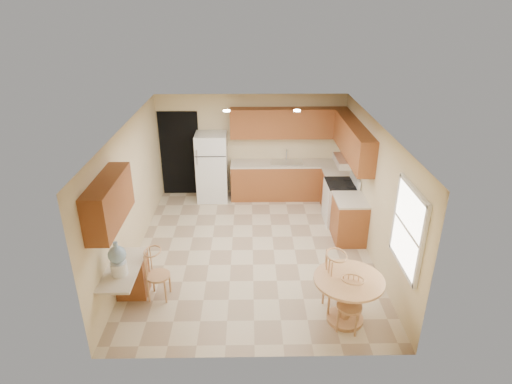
{
  "coord_description": "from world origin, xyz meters",
  "views": [
    {
      "loc": [
        -0.05,
        -7.18,
        4.54
      ],
      "look_at": [
        0.07,
        0.3,
        1.12
      ],
      "focal_mm": 30.0,
      "sensor_mm": 36.0,
      "label": 1
    }
  ],
  "objects_px": {
    "chair_table_a": "(339,281)",
    "water_crock": "(118,260)",
    "refrigerator": "(212,167)",
    "dining_table": "(348,293)",
    "stove": "(340,202)",
    "chair_table_b": "(351,304)",
    "chair_desk": "(156,273)"
  },
  "relations": [
    {
      "from": "refrigerator",
      "to": "chair_table_a",
      "type": "relative_size",
      "value": 1.61
    },
    {
      "from": "refrigerator",
      "to": "chair_table_a",
      "type": "bearing_deg",
      "value": -62.29
    },
    {
      "from": "chair_table_a",
      "to": "dining_table",
      "type": "bearing_deg",
      "value": 29.75
    },
    {
      "from": "refrigerator",
      "to": "stove",
      "type": "height_order",
      "value": "refrigerator"
    },
    {
      "from": "chair_table_b",
      "to": "water_crock",
      "type": "relative_size",
      "value": 1.56
    },
    {
      "from": "stove",
      "to": "chair_table_a",
      "type": "distance_m",
      "value": 3.12
    },
    {
      "from": "dining_table",
      "to": "chair_desk",
      "type": "relative_size",
      "value": 1.17
    },
    {
      "from": "dining_table",
      "to": "chair_desk",
      "type": "bearing_deg",
      "value": 169.86
    },
    {
      "from": "stove",
      "to": "chair_table_a",
      "type": "bearing_deg",
      "value": -101.65
    },
    {
      "from": "chair_table_a",
      "to": "water_crock",
      "type": "relative_size",
      "value": 1.87
    },
    {
      "from": "refrigerator",
      "to": "stove",
      "type": "bearing_deg",
      "value": -22.99
    },
    {
      "from": "chair_table_a",
      "to": "chair_desk",
      "type": "distance_m",
      "value": 2.87
    },
    {
      "from": "stove",
      "to": "chair_table_a",
      "type": "relative_size",
      "value": 1.06
    },
    {
      "from": "stove",
      "to": "chair_table_a",
      "type": "height_order",
      "value": "stove"
    },
    {
      "from": "refrigerator",
      "to": "chair_desk",
      "type": "relative_size",
      "value": 1.86
    },
    {
      "from": "refrigerator",
      "to": "dining_table",
      "type": "height_order",
      "value": "refrigerator"
    },
    {
      "from": "chair_table_a",
      "to": "chair_table_b",
      "type": "relative_size",
      "value": 1.2
    },
    {
      "from": "stove",
      "to": "chair_table_a",
      "type": "xyz_separation_m",
      "value": [
        -0.63,
        -3.05,
        0.16
      ]
    },
    {
      "from": "water_crock",
      "to": "refrigerator",
      "type": "bearing_deg",
      "value": 76.13
    },
    {
      "from": "water_crock",
      "to": "stove",
      "type": "bearing_deg",
      "value": 37.67
    },
    {
      "from": "dining_table",
      "to": "stove",
      "type": "bearing_deg",
      "value": 80.7
    },
    {
      "from": "stove",
      "to": "dining_table",
      "type": "bearing_deg",
      "value": -99.3
    },
    {
      "from": "refrigerator",
      "to": "water_crock",
      "type": "xyz_separation_m",
      "value": [
        -1.05,
        -4.25,
        0.19
      ]
    },
    {
      "from": "chair_table_b",
      "to": "water_crock",
      "type": "bearing_deg",
      "value": 13.69
    },
    {
      "from": "stove",
      "to": "dining_table",
      "type": "relative_size",
      "value": 1.05
    },
    {
      "from": "refrigerator",
      "to": "chair_table_b",
      "type": "height_order",
      "value": "refrigerator"
    },
    {
      "from": "chair_table_a",
      "to": "water_crock",
      "type": "bearing_deg",
      "value": -95.2
    },
    {
      "from": "dining_table",
      "to": "chair_table_b",
      "type": "xyz_separation_m",
      "value": [
        -0.0,
        -0.26,
        0.02
      ]
    },
    {
      "from": "chair_desk",
      "to": "water_crock",
      "type": "xyz_separation_m",
      "value": [
        -0.45,
        -0.35,
        0.48
      ]
    },
    {
      "from": "chair_table_a",
      "to": "chair_table_b",
      "type": "bearing_deg",
      "value": 9.63
    },
    {
      "from": "chair_table_a",
      "to": "chair_desk",
      "type": "xyz_separation_m",
      "value": [
        -2.85,
        0.38,
        -0.08
      ]
    },
    {
      "from": "chair_desk",
      "to": "water_crock",
      "type": "height_order",
      "value": "water_crock"
    }
  ]
}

